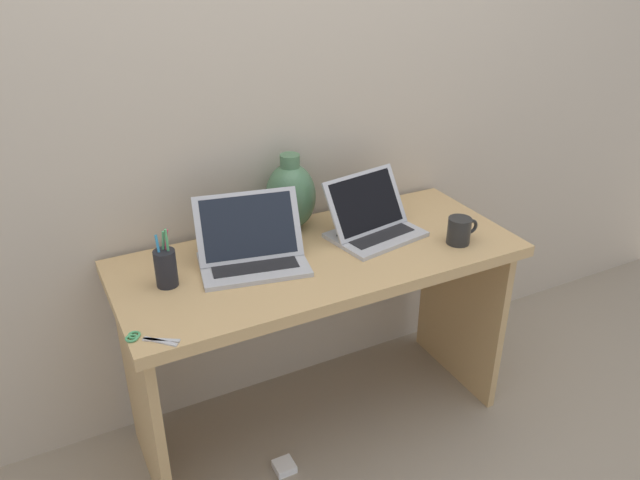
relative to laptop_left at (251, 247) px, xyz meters
name	(u,v)px	position (x,y,z in m)	size (l,w,h in m)	color
ground_plane	(320,420)	(0.22, -0.05, -0.79)	(6.00, 6.00, 0.00)	gray
back_wall	(276,92)	(0.22, 0.28, 0.41)	(4.40, 0.04, 2.40)	#BCAD99
desk	(320,295)	(0.22, -0.05, -0.22)	(1.35, 0.57, 0.73)	tan
laptop_left	(251,247)	(0.00, 0.00, 0.00)	(0.38, 0.30, 0.21)	#B2B2B7
laptop_right	(371,220)	(0.45, 0.00, 0.00)	(0.34, 0.28, 0.21)	#B2B2B7
green_vase	(291,195)	(0.22, 0.18, 0.07)	(0.18, 0.18, 0.27)	#47704C
coffee_mug	(460,231)	(0.68, -0.20, -0.01)	(0.12, 0.08, 0.09)	black
pen_cup	(166,267)	(-0.28, -0.01, 0.00)	(0.07, 0.07, 0.19)	black
scissors	(143,338)	(-0.41, -0.26, -0.05)	(0.13, 0.12, 0.01)	#B7B7BC
power_brick	(284,467)	(0.00, -0.21, -0.78)	(0.07, 0.07, 0.03)	white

